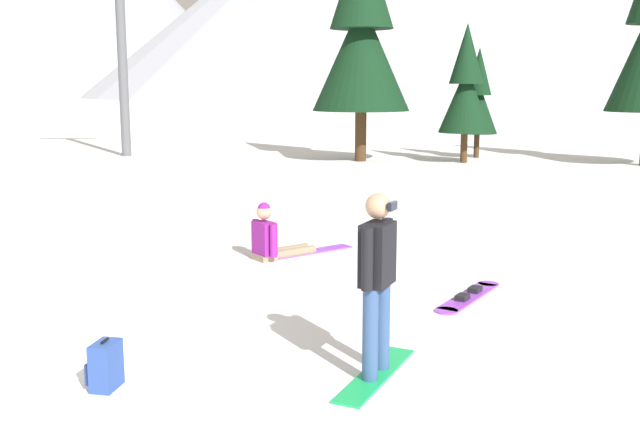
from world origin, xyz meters
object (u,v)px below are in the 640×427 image
snowboarder_midground (274,239)px  pine_tree_leaning (478,98)px  ski_lift_tower (121,21)px  pine_tree_short (362,35)px  snowboarder_foreground (377,281)px  pine_tree_young (466,87)px  backpack_blue (105,366)px  loose_snowboard_far_spare (469,296)px

snowboarder_midground → pine_tree_leaning: size_ratio=0.38×
pine_tree_leaning → ski_lift_tower: bearing=-172.6°
pine_tree_leaning → pine_tree_short: 5.19m
snowboarder_foreground → snowboarder_midground: snowboarder_foreground is taller
snowboarder_midground → ski_lift_tower: (-9.69, 15.75, 4.81)m
pine_tree_young → pine_tree_short: (-3.69, -0.08, 1.84)m
snowboarder_foreground → snowboarder_midground: bearing=114.6°
pine_tree_young → pine_tree_leaning: (0.51, 1.98, -0.40)m
backpack_blue → pine_tree_short: size_ratio=0.06×
pine_tree_leaning → pine_tree_short: size_ratio=0.50×
snowboarder_midground → backpack_blue: snowboarder_midground is taller
loose_snowboard_far_spare → ski_lift_tower: ski_lift_tower is taller
snowboarder_foreground → ski_lift_tower: 23.87m
pine_tree_leaning → pine_tree_short: bearing=-153.9°
loose_snowboard_far_spare → pine_tree_leaning: (0.68, 19.22, 2.23)m
snowboarder_foreground → pine_tree_leaning: bearing=85.8°
snowboarder_midground → pine_tree_short: pine_tree_short is taller
backpack_blue → ski_lift_tower: bearing=114.0°
pine_tree_young → snowboarder_midground: bearing=-101.7°
loose_snowboard_far_spare → pine_tree_leaning: pine_tree_leaning is taller
backpack_blue → pine_tree_leaning: bearing=79.9°
backpack_blue → pine_tree_young: bearing=80.3°
snowboarder_foreground → pine_tree_short: (-2.58, 20.02, 3.55)m
snowboarder_midground → pine_tree_young: bearing=78.3°
snowboarder_midground → pine_tree_short: size_ratio=0.19×
pine_tree_leaning → pine_tree_short: (-4.20, -2.06, 2.25)m
pine_tree_leaning → snowboarder_foreground: bearing=-94.2°
snowboarder_foreground → loose_snowboard_far_spare: bearing=71.8°
backpack_blue → ski_lift_tower: (-9.36, 21.05, 4.91)m
snowboarder_midground → pine_tree_leaning: pine_tree_leaning is taller
snowboarder_foreground → pine_tree_young: bearing=86.8°
backpack_blue → pine_tree_short: (-0.14, 20.74, 4.28)m
snowboarder_foreground → loose_snowboard_far_spare: snowboarder_foreground is taller
pine_tree_short → pine_tree_young: bearing=1.2°
snowboarder_foreground → backpack_blue: size_ratio=3.77×
pine_tree_young → backpack_blue: bearing=-99.7°
pine_tree_young → pine_tree_short: size_ratio=0.59×
snowboarder_foreground → pine_tree_short: 20.50m
snowboarder_foreground → ski_lift_tower: (-11.79, 20.33, 4.18)m
backpack_blue → pine_tree_young: pine_tree_young is taller
ski_lift_tower → loose_snowboard_far_spare: bearing=-53.9°
backpack_blue → pine_tree_short: 21.18m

